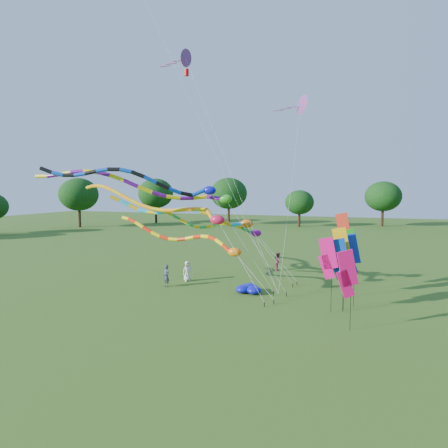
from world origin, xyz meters
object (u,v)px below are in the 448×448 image
(tube_kite_red, at_px, (192,239))
(person_c, at_px, (278,261))
(person_a, at_px, (187,271))
(person_b, at_px, (166,276))
(tube_kite_orange, at_px, (160,205))
(blue_nylon_heap, at_px, (248,289))

(tube_kite_red, distance_m, person_c, 9.81)
(tube_kite_red, bearing_deg, person_a, 136.23)
(person_a, xyz_separation_m, person_b, (-0.75, -2.07, 0.03))
(tube_kite_orange, distance_m, person_b, 5.24)
(person_a, bearing_deg, blue_nylon_heap, -61.31)
(blue_nylon_heap, height_order, person_a, person_a)
(person_a, distance_m, person_c, 8.53)
(person_a, height_order, person_b, person_b)
(blue_nylon_heap, relative_size, person_a, 1.24)
(tube_kite_red, xyz_separation_m, blue_nylon_heap, (3.95, 0.49, -3.33))
(blue_nylon_heap, relative_size, person_c, 1.22)
(blue_nylon_heap, distance_m, person_a, 5.56)
(person_a, bearing_deg, person_c, 1.10)
(person_a, relative_size, person_c, 0.99)
(person_a, relative_size, person_b, 0.96)
(tube_kite_red, distance_m, person_a, 3.75)
(person_b, bearing_deg, tube_kite_orange, 175.81)
(person_b, height_order, person_c, person_b)
(person_a, bearing_deg, tube_kite_red, -101.74)
(person_b, xyz_separation_m, person_c, (6.71, 8.17, -0.02))
(tube_kite_red, height_order, tube_kite_orange, tube_kite_orange)
(tube_kite_orange, bearing_deg, tube_kite_red, 8.97)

